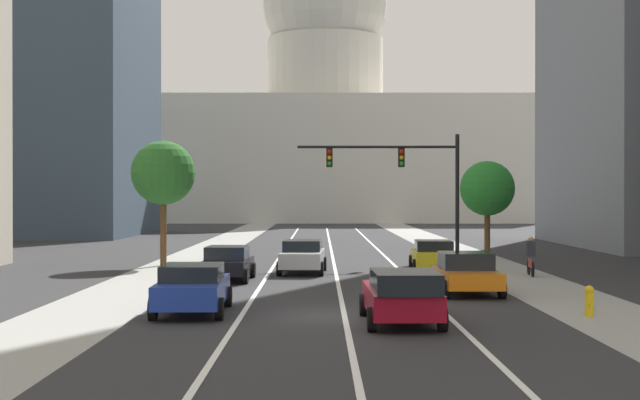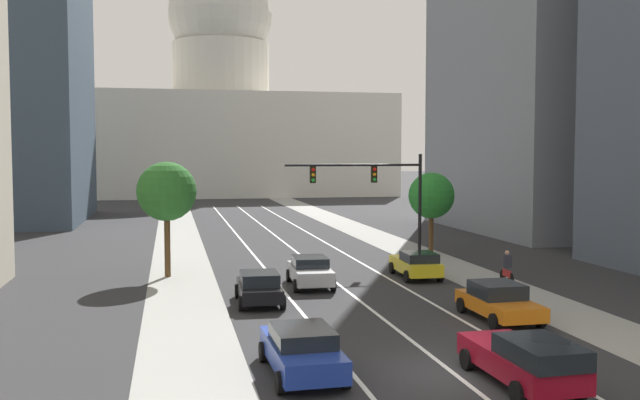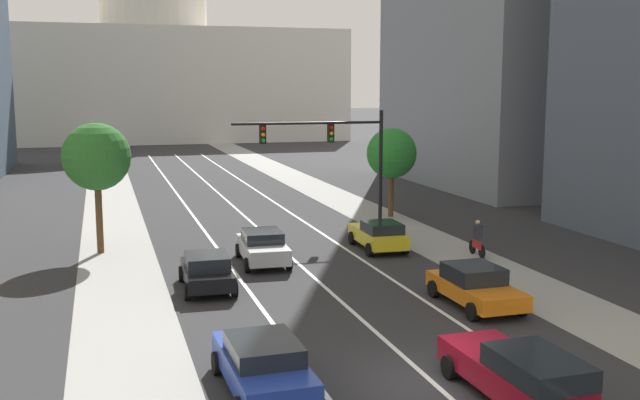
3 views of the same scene
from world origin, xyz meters
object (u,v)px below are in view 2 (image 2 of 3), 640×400
traffic_signal_mast (378,187)px  street_tree_near_left (167,192)px  street_tree_near_right (431,196)px  car_orange (499,301)px  car_black (259,287)px  car_yellow (416,264)px  car_blue (302,350)px  cyclist (507,268)px  capitol_building (222,116)px  car_crimson (525,359)px  car_silver (310,271)px

traffic_signal_mast → street_tree_near_left: 12.21m
street_tree_near_right → street_tree_near_left: bearing=-162.5°
car_orange → car_black: 10.25m
car_yellow → traffic_signal_mast: size_ratio=0.51×
car_blue → traffic_signal_mast: 21.52m
car_black → cyclist: size_ratio=2.38×
capitol_building → car_crimson: 98.76m
car_black → car_yellow: 10.14m
traffic_signal_mast → capitol_building: bearing=92.8°
car_blue → cyclist: 17.90m
street_tree_near_left → traffic_signal_mast: bearing=6.3°
car_silver → street_tree_near_left: size_ratio=0.71×
car_blue → capitol_building: bearing=-3.9°
car_orange → car_black: size_ratio=1.08×
car_orange → car_yellow: bearing=-0.5°
capitol_building → car_crimson: bearing=-89.1°
car_yellow → car_crimson: bearing=172.4°
capitol_building → car_blue: capitol_building is taller
capitol_building → car_silver: (-1.50, -81.70, -11.93)m
car_orange → car_blue: (-8.98, -5.38, 0.02)m
car_yellow → street_tree_near_right: (4.06, 8.50, 3.10)m
capitol_building → car_black: bearing=-93.0°
car_blue → street_tree_near_right: size_ratio=0.86×
traffic_signal_mast → car_crimson: bearing=-95.7°
car_crimson → car_silver: size_ratio=1.08×
car_black → car_crimson: bearing=-152.9°
car_yellow → street_tree_near_right: 9.91m
car_black → car_crimson: (5.99, -12.72, 0.06)m
car_orange → car_crimson: (-2.99, -7.77, 0.05)m
car_blue → car_yellow: bearing=-32.0°
car_blue → car_black: car_blue is taller
car_orange → cyclist: size_ratio=2.57×
car_crimson → capitol_building: bearing=-0.2°
car_yellow → traffic_signal_mast: 6.00m
car_crimson → street_tree_near_right: size_ratio=0.89×
capitol_building → traffic_signal_mast: 76.61m
capitol_building → cyclist: capitol_building is taller
car_black → street_tree_near_right: bearing=-42.7°
street_tree_near_right → car_blue: bearing=-119.0°
car_orange → car_crimson: car_crimson is taller
car_silver → car_black: bearing=143.1°
car_yellow → street_tree_near_left: 13.86m
car_silver → street_tree_near_right: street_tree_near_right is taller
car_black → traffic_signal_mast: bearing=-39.7°
capitol_building → street_tree_near_left: bearing=-96.2°
cyclist → car_silver: bearing=85.0°
car_silver → street_tree_near_left: bearing=61.4°
car_black → traffic_signal_mast: traffic_signal_mast is taller
car_yellow → traffic_signal_mast: (-0.81, 4.47, 3.93)m
car_orange → traffic_signal_mast: size_ratio=0.54×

